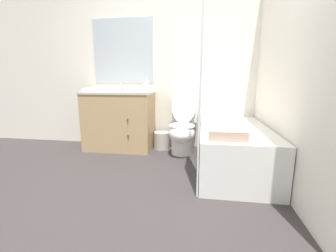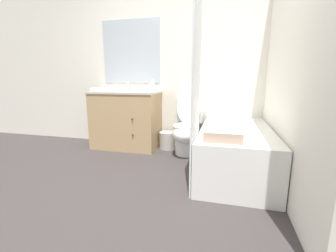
{
  "view_description": "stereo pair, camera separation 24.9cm",
  "coord_description": "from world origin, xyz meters",
  "views": [
    {
      "loc": [
        0.48,
        -1.63,
        1.01
      ],
      "look_at": [
        0.1,
        0.78,
        0.51
      ],
      "focal_mm": 24.0,
      "sensor_mm": 36.0,
      "label": 1
    },
    {
      "loc": [
        0.72,
        -1.58,
        1.01
      ],
      "look_at": [
        0.1,
        0.78,
        0.51
      ],
      "focal_mm": 24.0,
      "sensor_mm": 36.0,
      "label": 2
    }
  ],
  "objects": [
    {
      "name": "tissue_box",
      "position": [
        -0.38,
        1.61,
        0.89
      ],
      "size": [
        0.14,
        0.13,
        0.11
      ],
      "color": "silver",
      "rests_on": "vanity_cabinet"
    },
    {
      "name": "bath_towel_folded",
      "position": [
        0.7,
        0.35,
        0.53
      ],
      "size": [
        0.33,
        0.19,
        0.09
      ],
      "color": "tan",
      "rests_on": "bathtub"
    },
    {
      "name": "sink_faucet",
      "position": [
        -0.72,
        1.65,
        0.88
      ],
      "size": [
        0.14,
        0.12,
        0.12
      ],
      "color": "silver",
      "rests_on": "vanity_cabinet"
    },
    {
      "name": "hand_towel_folded",
      "position": [
        -1.05,
        1.35,
        0.87
      ],
      "size": [
        0.26,
        0.16,
        0.05
      ],
      "color": "white",
      "rests_on": "vanity_cabinet"
    },
    {
      "name": "soap_dispenser",
      "position": [
        -0.31,
        1.52,
        0.93
      ],
      "size": [
        0.06,
        0.06,
        0.19
      ],
      "color": "silver",
      "rests_on": "vanity_cabinet"
    },
    {
      "name": "vanity_cabinet",
      "position": [
        -0.72,
        1.46,
        0.43
      ],
      "size": [
        0.98,
        0.56,
        0.85
      ],
      "color": "tan",
      "rests_on": "ground_plane"
    },
    {
      "name": "bathtub",
      "position": [
        0.84,
        0.95,
        0.25
      ],
      "size": [
        0.74,
        1.56,
        0.49
      ],
      "color": "white",
      "rests_on": "ground_plane"
    },
    {
      "name": "shower_curtain",
      "position": [
        0.45,
        0.42,
        1.0
      ],
      "size": [
        0.02,
        0.48,
        1.99
      ],
      "color": "white",
      "rests_on": "ground_plane"
    },
    {
      "name": "ground_plane",
      "position": [
        0.0,
        0.0,
        0.0
      ],
      "size": [
        14.0,
        14.0,
        0.0
      ],
      "primitive_type": "plane",
      "color": "#383333"
    },
    {
      "name": "wall_right",
      "position": [
        1.24,
        0.86,
        1.25
      ],
      "size": [
        0.05,
        2.73,
        2.5
      ],
      "color": "white",
      "rests_on": "ground_plane"
    },
    {
      "name": "wall_back",
      "position": [
        -0.01,
        1.75,
        1.25
      ],
      "size": [
        8.0,
        0.06,
        2.5
      ],
      "color": "white",
      "rests_on": "ground_plane"
    },
    {
      "name": "toilet",
      "position": [
        0.21,
        1.39,
        0.36
      ],
      "size": [
        0.37,
        0.66,
        0.85
      ],
      "color": "white",
      "rests_on": "ground_plane"
    },
    {
      "name": "wastebasket",
      "position": [
        -0.11,
        1.54,
        0.13
      ],
      "size": [
        0.23,
        0.23,
        0.25
      ],
      "color": "#B7B2A8",
      "rests_on": "ground_plane"
    }
  ]
}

